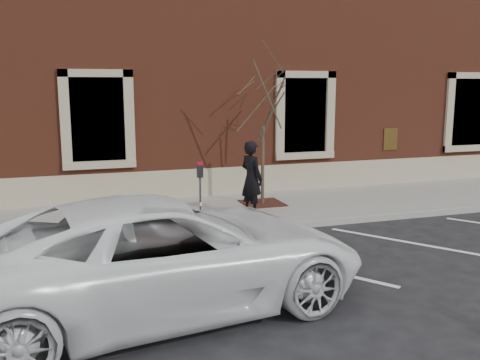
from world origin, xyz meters
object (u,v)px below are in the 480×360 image
object	(u,v)px
parking_meter	(200,181)
sapling	(263,105)
man	(252,178)
white_truck	(164,254)

from	to	relation	value
parking_meter	sapling	xyz separation A→B (m)	(2.12, 1.63, 1.63)
man	parking_meter	size ratio (longest dim) A/B	1.26
man	sapling	bearing A→B (deg)	-55.54
sapling	white_truck	world-z (taller)	sapling
sapling	white_truck	xyz separation A→B (m)	(-3.67, -5.64, -1.94)
parking_meter	white_truck	world-z (taller)	white_truck
sapling	white_truck	distance (m)	7.01
man	white_truck	xyz separation A→B (m)	(-2.97, -4.56, -0.21)
parking_meter	sapling	size ratio (longest dim) A/B	0.38
white_truck	parking_meter	bearing A→B (deg)	-29.89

